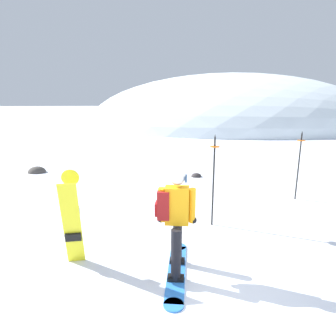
{
  "coord_description": "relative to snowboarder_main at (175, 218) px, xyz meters",
  "views": [
    {
      "loc": [
        -1.34,
        -3.41,
        2.68
      ],
      "look_at": [
        -0.23,
        3.59,
        1.0
      ],
      "focal_mm": 30.5,
      "sensor_mm": 36.0,
      "label": 1
    }
  ],
  "objects": [
    {
      "name": "piste_marker_far",
      "position": [
        1.13,
        1.63,
        0.22
      ],
      "size": [
        0.2,
        0.2,
        2.01
      ],
      "color": "black",
      "rests_on": "ground"
    },
    {
      "name": "piste_marker_near",
      "position": [
        3.94,
        2.89,
        0.17
      ],
      "size": [
        0.2,
        0.2,
        1.9
      ],
      "color": "black",
      "rests_on": "ground"
    },
    {
      "name": "ground_plane",
      "position": [
        0.6,
        -0.6,
        -0.92
      ],
      "size": [
        300.0,
        300.0,
        0.0
      ],
      "primitive_type": "plane",
      "color": "white"
    },
    {
      "name": "snowboarder_main",
      "position": [
        0.0,
        0.0,
        0.0
      ],
      "size": [
        0.67,
        1.8,
        1.71
      ],
      "color": "blue",
      "rests_on": "ground"
    },
    {
      "name": "spare_snowboard",
      "position": [
        -1.6,
        0.44,
        -0.1
      ],
      "size": [
        0.28,
        0.41,
        1.62
      ],
      "color": "yellow",
      "rests_on": "ground"
    },
    {
      "name": "ridge_peak_main",
      "position": [
        11.88,
        28.79,
        -0.92
      ],
      "size": [
        32.49,
        29.24,
        11.36
      ],
      "color": "white",
      "rests_on": "ground"
    },
    {
      "name": "rock_dark",
      "position": [
        -4.03,
        7.23,
        -0.92
      ],
      "size": [
        0.66,
        0.56,
        0.47
      ],
      "color": "#4C4742",
      "rests_on": "ground"
    },
    {
      "name": "rock_mid",
      "position": [
        1.83,
        5.66,
        -0.92
      ],
      "size": [
        0.38,
        0.32,
        0.27
      ],
      "color": "#383333",
      "rests_on": "ground"
    }
  ]
}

